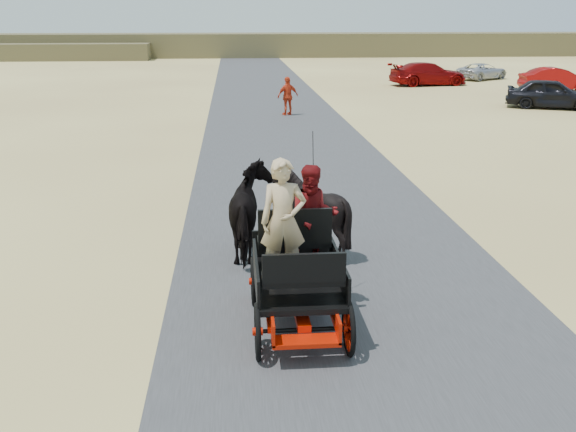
{
  "coord_description": "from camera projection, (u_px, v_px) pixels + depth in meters",
  "views": [
    {
      "loc": [
        -1.86,
        -8.88,
        4.44
      ],
      "look_at": [
        -0.99,
        1.32,
        1.2
      ],
      "focal_mm": 40.0,
      "sensor_mm": 36.0,
      "label": 1
    }
  ],
  "objects": [
    {
      "name": "ground",
      "position": [
        359.0,
        314.0,
        9.92
      ],
      "size": [
        140.0,
        140.0,
        0.0
      ],
      "primitive_type": "plane",
      "color": "tan"
    },
    {
      "name": "road",
      "position": [
        359.0,
        313.0,
        9.92
      ],
      "size": [
        6.0,
        140.0,
        0.01
      ],
      "primitive_type": "cube",
      "color": "#38383A",
      "rests_on": "ground"
    },
    {
      "name": "ridge_far",
      "position": [
        249.0,
        45.0,
        68.45
      ],
      "size": [
        140.0,
        6.0,
        2.4
      ],
      "primitive_type": "cube",
      "color": "brown",
      "rests_on": "ground"
    },
    {
      "name": "carriage",
      "position": [
        297.0,
        303.0,
        9.47
      ],
      "size": [
        1.3,
        2.4,
        0.72
      ],
      "primitive_type": null,
      "color": "black",
      "rests_on": "ground"
    },
    {
      "name": "horse_left",
      "position": [
        253.0,
        212.0,
        12.12
      ],
      "size": [
        0.91,
        2.01,
        1.7
      ],
      "primitive_type": "imported",
      "rotation": [
        0.0,
        0.0,
        3.14
      ],
      "color": "black",
      "rests_on": "ground"
    },
    {
      "name": "horse_right",
      "position": [
        310.0,
        211.0,
        12.21
      ],
      "size": [
        1.37,
        1.54,
        1.7
      ],
      "primitive_type": "imported",
      "rotation": [
        0.0,
        0.0,
        3.14
      ],
      "color": "black",
      "rests_on": "ground"
    },
    {
      "name": "driver_man",
      "position": [
        283.0,
        221.0,
        9.12
      ],
      "size": [
        0.66,
        0.43,
        1.8
      ],
      "primitive_type": "imported",
      "color": "tan",
      "rests_on": "carriage"
    },
    {
      "name": "passenger_woman",
      "position": [
        313.0,
        216.0,
        9.71
      ],
      "size": [
        0.77,
        0.6,
        1.58
      ],
      "primitive_type": "imported",
      "color": "#660C0F",
      "rests_on": "carriage"
    },
    {
      "name": "pedestrian",
      "position": [
        288.0,
        96.0,
        28.98
      ],
      "size": [
        1.09,
        0.77,
        1.73
      ],
      "primitive_type": "imported",
      "rotation": [
        0.0,
        0.0,
        3.53
      ],
      "color": "red",
      "rests_on": "ground"
    },
    {
      "name": "car_a",
      "position": [
        551.0,
        94.0,
        31.13
      ],
      "size": [
        4.52,
        3.23,
        1.43
      ],
      "primitive_type": "imported",
      "rotation": [
        0.0,
        0.0,
        1.16
      ],
      "color": "black",
      "rests_on": "ground"
    },
    {
      "name": "car_b",
      "position": [
        556.0,
        79.0,
        38.07
      ],
      "size": [
        4.27,
        1.77,
        1.37
      ],
      "primitive_type": "imported",
      "rotation": [
        0.0,
        0.0,
        1.49
      ],
      "color": "maroon",
      "rests_on": "ground"
    },
    {
      "name": "car_c",
      "position": [
        428.0,
        74.0,
        41.11
      ],
      "size": [
        5.22,
        2.75,
        1.44
      ],
      "primitive_type": "imported",
      "rotation": [
        0.0,
        0.0,
        1.72
      ],
      "color": "maroon",
      "rests_on": "ground"
    },
    {
      "name": "car_d",
      "position": [
        482.0,
        71.0,
        44.75
      ],
      "size": [
        4.38,
        3.73,
        1.12
      ],
      "primitive_type": "imported",
      "rotation": [
        0.0,
        0.0,
        2.14
      ],
      "color": "#B2B2B7",
      "rests_on": "ground"
    }
  ]
}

